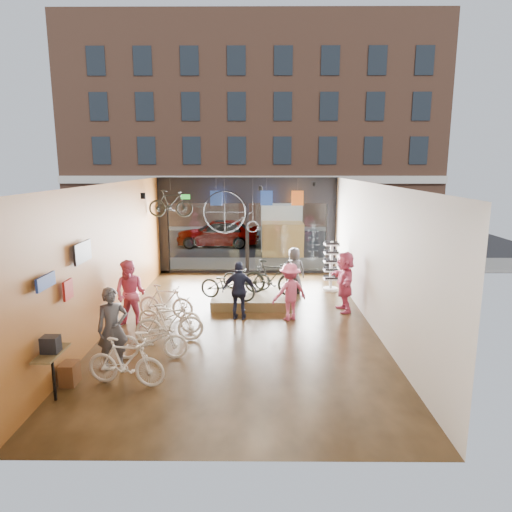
{
  "coord_description": "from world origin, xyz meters",
  "views": [
    {
      "loc": [
        0.48,
        -11.96,
        4.28
      ],
      "look_at": [
        0.38,
        1.4,
        1.6
      ],
      "focal_mm": 32.0,
      "sensor_mm": 36.0,
      "label": 1
    }
  ],
  "objects_px": {
    "floor_bike_4": "(170,315)",
    "customer_1": "(130,294)",
    "floor_bike_2": "(151,340)",
    "display_bike_mid": "(271,278)",
    "customer_4": "(294,271)",
    "display_bike_left": "(228,285)",
    "display_bike_right": "(247,277)",
    "customer_2": "(239,291)",
    "sunglasses_rack": "(331,266)",
    "floor_bike_1": "(126,362)",
    "floor_bike_5": "(166,302)",
    "customer_3": "(290,292)",
    "penny_farthing": "(233,213)",
    "display_platform": "(251,299)",
    "street_car": "(218,233)",
    "customer_5": "(345,281)",
    "hung_bike": "(171,204)",
    "customer_0": "(113,328)",
    "floor_bike_3": "(170,323)",
    "box_truck": "(281,227)"
  },
  "relations": [
    {
      "from": "street_car",
      "to": "floor_bike_5",
      "type": "relative_size",
      "value": 2.69
    },
    {
      "from": "floor_bike_3",
      "to": "floor_bike_4",
      "type": "bearing_deg",
      "value": 0.09
    },
    {
      "from": "customer_4",
      "to": "customer_5",
      "type": "relative_size",
      "value": 0.87
    },
    {
      "from": "floor_bike_2",
      "to": "customer_4",
      "type": "bearing_deg",
      "value": -36.61
    },
    {
      "from": "floor_bike_2",
      "to": "display_bike_mid",
      "type": "xyz_separation_m",
      "value": [
        2.79,
        4.11,
        0.41
      ]
    },
    {
      "from": "display_platform",
      "to": "sunglasses_rack",
      "type": "distance_m",
      "value": 3.21
    },
    {
      "from": "floor_bike_2",
      "to": "customer_2",
      "type": "relative_size",
      "value": 0.99
    },
    {
      "from": "floor_bike_2",
      "to": "penny_farthing",
      "type": "relative_size",
      "value": 0.83
    },
    {
      "from": "display_bike_right",
      "to": "customer_3",
      "type": "distance_m",
      "value": 2.46
    },
    {
      "from": "display_bike_right",
      "to": "floor_bike_3",
      "type": "bearing_deg",
      "value": 167.78
    },
    {
      "from": "floor_bike_5",
      "to": "penny_farthing",
      "type": "relative_size",
      "value": 0.81
    },
    {
      "from": "customer_3",
      "to": "penny_farthing",
      "type": "height_order",
      "value": "penny_farthing"
    },
    {
      "from": "floor_bike_4",
      "to": "display_bike_left",
      "type": "relative_size",
      "value": 0.97
    },
    {
      "from": "floor_bike_1",
      "to": "floor_bike_5",
      "type": "height_order",
      "value": "floor_bike_5"
    },
    {
      "from": "street_car",
      "to": "customer_5",
      "type": "bearing_deg",
      "value": 23.38
    },
    {
      "from": "customer_1",
      "to": "sunglasses_rack",
      "type": "bearing_deg",
      "value": 44.46
    },
    {
      "from": "floor_bike_2",
      "to": "display_bike_right",
      "type": "height_order",
      "value": "display_bike_right"
    },
    {
      "from": "customer_1",
      "to": "hung_bike",
      "type": "relative_size",
      "value": 1.16
    },
    {
      "from": "street_car",
      "to": "floor_bike_2",
      "type": "relative_size",
      "value": 2.65
    },
    {
      "from": "sunglasses_rack",
      "to": "hung_bike",
      "type": "height_order",
      "value": "hung_bike"
    },
    {
      "from": "street_car",
      "to": "floor_bike_5",
      "type": "xyz_separation_m",
      "value": [
        -0.44,
        -11.63,
        -0.26
      ]
    },
    {
      "from": "display_bike_right",
      "to": "customer_2",
      "type": "bearing_deg",
      "value": -171.12
    },
    {
      "from": "display_platform",
      "to": "display_bike_right",
      "type": "height_order",
      "value": "display_bike_right"
    },
    {
      "from": "customer_4",
      "to": "display_bike_left",
      "type": "bearing_deg",
      "value": 27.82
    },
    {
      "from": "customer_5",
      "to": "customer_2",
      "type": "bearing_deg",
      "value": -80.28
    },
    {
      "from": "street_car",
      "to": "floor_bike_4",
      "type": "height_order",
      "value": "street_car"
    },
    {
      "from": "floor_bike_2",
      "to": "floor_bike_5",
      "type": "xyz_separation_m",
      "value": [
        -0.22,
        2.74,
        0.05
      ]
    },
    {
      "from": "sunglasses_rack",
      "to": "penny_farthing",
      "type": "distance_m",
      "value": 4.15
    },
    {
      "from": "street_car",
      "to": "customer_1",
      "type": "relative_size",
      "value": 2.39
    },
    {
      "from": "display_bike_left",
      "to": "customer_1",
      "type": "height_order",
      "value": "customer_1"
    },
    {
      "from": "penny_farthing",
      "to": "floor_bike_4",
      "type": "bearing_deg",
      "value": -103.53
    },
    {
      "from": "floor_bike_5",
      "to": "sunglasses_rack",
      "type": "distance_m",
      "value": 5.91
    },
    {
      "from": "floor_bike_2",
      "to": "display_bike_mid",
      "type": "bearing_deg",
      "value": -36.89
    },
    {
      "from": "customer_0",
      "to": "hung_bike",
      "type": "xyz_separation_m",
      "value": [
        -0.05,
        7.06,
        2.04
      ]
    },
    {
      "from": "display_bike_left",
      "to": "customer_3",
      "type": "relative_size",
      "value": 1.09
    },
    {
      "from": "display_bike_right",
      "to": "customer_2",
      "type": "height_order",
      "value": "customer_2"
    },
    {
      "from": "customer_1",
      "to": "customer_5",
      "type": "distance_m",
      "value": 6.11
    },
    {
      "from": "sunglasses_rack",
      "to": "penny_farthing",
      "type": "relative_size",
      "value": 0.87
    },
    {
      "from": "floor_bike_4",
      "to": "customer_1",
      "type": "distance_m",
      "value": 1.24
    },
    {
      "from": "box_truck",
      "to": "display_bike_left",
      "type": "xyz_separation_m",
      "value": [
        -2.03,
        -9.79,
        -0.41
      ]
    },
    {
      "from": "floor_bike_1",
      "to": "customer_1",
      "type": "xyz_separation_m",
      "value": [
        -0.8,
        3.29,
        0.43
      ]
    },
    {
      "from": "street_car",
      "to": "customer_1",
      "type": "height_order",
      "value": "customer_1"
    },
    {
      "from": "floor_bike_2",
      "to": "customer_2",
      "type": "distance_m",
      "value": 3.3
    },
    {
      "from": "display_bike_right",
      "to": "customer_3",
      "type": "relative_size",
      "value": 0.99
    },
    {
      "from": "floor_bike_1",
      "to": "floor_bike_5",
      "type": "xyz_separation_m",
      "value": [
        -0.02,
        4.0,
        0.0
      ]
    },
    {
      "from": "customer_3",
      "to": "customer_4",
      "type": "xyz_separation_m",
      "value": [
        0.32,
        2.68,
        -0.02
      ]
    },
    {
      "from": "hung_bike",
      "to": "customer_2",
      "type": "bearing_deg",
      "value": -143.95
    },
    {
      "from": "sunglasses_rack",
      "to": "display_bike_left",
      "type": "bearing_deg",
      "value": -160.76
    },
    {
      "from": "floor_bike_3",
      "to": "sunglasses_rack",
      "type": "distance_m",
      "value": 6.64
    },
    {
      "from": "floor_bike_3",
      "to": "display_bike_mid",
      "type": "xyz_separation_m",
      "value": [
        2.56,
        3.15,
        0.35
      ]
    }
  ]
}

